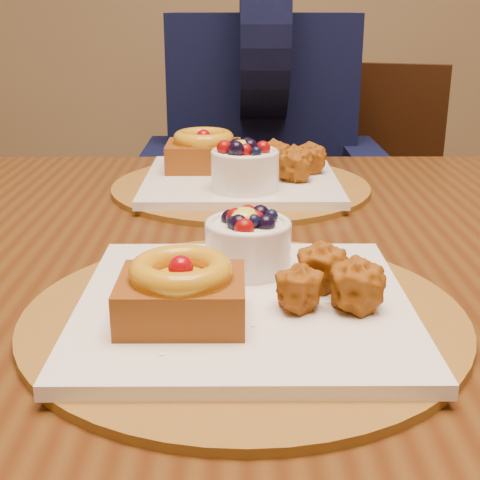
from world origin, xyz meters
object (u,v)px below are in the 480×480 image
(dining_table, at_px, (242,297))
(place_setting_near, at_px, (242,295))
(place_setting_far, at_px, (239,173))
(chair_far, at_px, (340,234))
(diner, at_px, (261,100))

(dining_table, relative_size, place_setting_near, 4.21)
(dining_table, height_order, place_setting_far, place_setting_far)
(place_setting_near, distance_m, chair_far, 1.07)
(dining_table, bearing_deg, place_setting_far, 90.81)
(place_setting_far, distance_m, diner, 0.48)
(chair_far, distance_m, diner, 0.40)
(chair_far, bearing_deg, dining_table, -87.02)
(place_setting_far, height_order, diner, diner)
(dining_table, bearing_deg, diner, 86.14)
(place_setting_near, relative_size, diner, 0.49)
(place_setting_near, height_order, diner, diner)
(place_setting_near, height_order, chair_far, chair_far)
(place_setting_far, xyz_separation_m, diner, (0.05, 0.47, 0.04))
(place_setting_near, relative_size, chair_far, 0.43)
(place_setting_near, xyz_separation_m, chair_far, (0.25, 1.00, -0.28))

